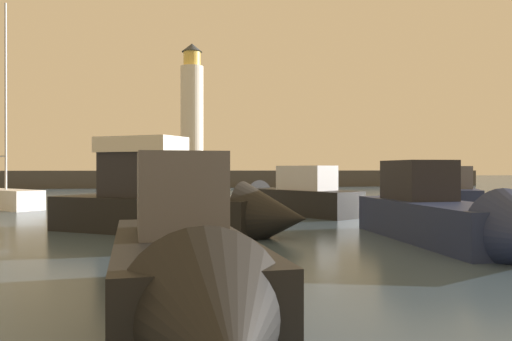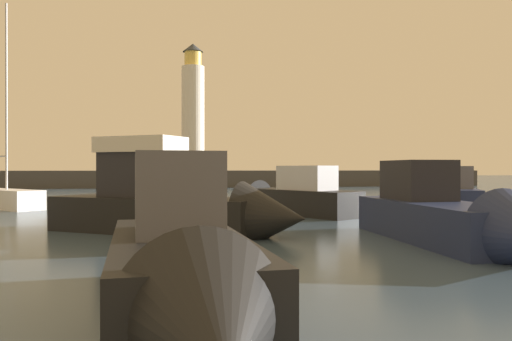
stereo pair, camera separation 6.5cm
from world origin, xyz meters
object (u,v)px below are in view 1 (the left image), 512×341
Objects in this scene: motorboat_3 at (455,193)px; motorboat_6 at (286,197)px; motorboat_1 at (188,272)px; lighthouse at (192,110)px; motorboat_4 at (455,218)px; motorboat_5 at (182,205)px; sailboat_moored at (0,197)px.

motorboat_3 is 0.97× the size of motorboat_6.
motorboat_3 is at bearing 17.79° from motorboat_6.
motorboat_3 is (17.25, 20.51, -0.08)m from motorboat_1.
motorboat_4 is at bearing -84.83° from lighthouse.
motorboat_1 is 0.80× the size of motorboat_5.
motorboat_1 is 24.60m from sailboat_moored.
motorboat_6 is 0.68× the size of sailboat_moored.
lighthouse is 1.75× the size of motorboat_4.
motorboat_6 is at bearing -162.21° from motorboat_3.
sailboat_moored reaches higher than motorboat_5.
motorboat_6 is (-2.07, 10.95, 0.02)m from motorboat_4.
motorboat_5 is 15.90m from sailboat_moored.
lighthouse is 43.97m from motorboat_5.
sailboat_moored is (-8.98, 22.90, -0.17)m from motorboat_1.
motorboat_5 is 8.66m from motorboat_6.
motorboat_6 is (5.76, 16.82, 0.03)m from motorboat_1.
motorboat_5 is at bearing 150.80° from motorboat_4.
lighthouse is 2.05× the size of motorboat_3.
motorboat_5 is 0.79× the size of sailboat_moored.
motorboat_3 is 12.07m from motorboat_6.
motorboat_4 is at bearing -122.77° from motorboat_3.
motorboat_5 is (-16.89, -10.47, 0.29)m from motorboat_3.
motorboat_3 is 0.66× the size of sailboat_moored.
lighthouse reaches higher than motorboat_1.
motorboat_5 reaches higher than motorboat_1.
sailboat_moored is at bearing 126.03° from motorboat_5.
motorboat_6 is at bearing -22.41° from sailboat_moored.
motorboat_3 is 19.87m from motorboat_5.
motorboat_1 is at bearing -92.09° from motorboat_5.
lighthouse is at bearing 67.48° from sailboat_moored.
lighthouse is 1.98× the size of motorboat_6.
sailboat_moored is (-9.35, 12.86, -0.38)m from motorboat_5.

